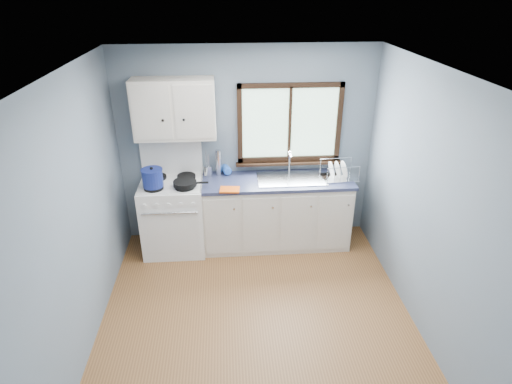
{
  "coord_description": "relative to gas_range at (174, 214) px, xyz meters",
  "views": [
    {
      "loc": [
        -0.26,
        -3.3,
        3.14
      ],
      "look_at": [
        0.05,
        0.9,
        1.05
      ],
      "focal_mm": 30.0,
      "sensor_mm": 36.0,
      "label": 1
    }
  ],
  "objects": [
    {
      "name": "sink",
      "position": [
        1.49,
        0.02,
        0.37
      ],
      "size": [
        0.84,
        0.46,
        0.44
      ],
      "color": "silver",
      "rests_on": "countertop"
    },
    {
      "name": "upper_cabinets",
      "position": [
        0.1,
        0.15,
        1.31
      ],
      "size": [
        0.95,
        0.35,
        0.7
      ],
      "color": "beige",
      "rests_on": "wall_back"
    },
    {
      "name": "dish_towel",
      "position": [
        0.71,
        -0.24,
        0.43
      ],
      "size": [
        0.25,
        0.19,
        0.02
      ],
      "primitive_type": "cube",
      "rotation": [
        0.0,
        0.0,
        -0.1
      ],
      "color": "#E35610",
      "rests_on": "countertop"
    },
    {
      "name": "wall_back",
      "position": [
        0.95,
        0.34,
        0.76
      ],
      "size": [
        3.2,
        0.02,
        2.5
      ],
      "primitive_type": "cube",
      "color": "slate",
      "rests_on": "ground"
    },
    {
      "name": "gas_range",
      "position": [
        0.0,
        0.0,
        0.0
      ],
      "size": [
        0.76,
        0.69,
        1.36
      ],
      "color": "white",
      "rests_on": "floor"
    },
    {
      "name": "countertop",
      "position": [
        1.31,
        0.02,
        0.41
      ],
      "size": [
        1.89,
        0.64,
        0.04
      ],
      "primitive_type": "cube",
      "color": "#212641",
      "rests_on": "base_cabinets"
    },
    {
      "name": "utensil_crock",
      "position": [
        0.45,
        0.2,
        0.5
      ],
      "size": [
        0.13,
        0.13,
        0.34
      ],
      "rotation": [
        0.0,
        0.0,
        0.28
      ],
      "color": "silver",
      "rests_on": "countertop"
    },
    {
      "name": "stockpot",
      "position": [
        -0.18,
        -0.14,
        0.58
      ],
      "size": [
        0.33,
        0.33,
        0.25
      ],
      "rotation": [
        0.0,
        0.0,
        -0.39
      ],
      "color": "navy",
      "rests_on": "gas_range"
    },
    {
      "name": "skillet",
      "position": [
        0.19,
        -0.15,
        0.49
      ],
      "size": [
        0.42,
        0.28,
        0.06
      ],
      "rotation": [
        0.0,
        0.0,
        0.01
      ],
      "color": "black",
      "rests_on": "gas_range"
    },
    {
      "name": "ceiling",
      "position": [
        0.95,
        -1.47,
        2.02
      ],
      "size": [
        3.2,
        3.6,
        0.02
      ],
      "primitive_type": "cube",
      "color": "white",
      "rests_on": "wall_back"
    },
    {
      "name": "thermos",
      "position": [
        0.58,
        0.21,
        0.59
      ],
      "size": [
        0.1,
        0.1,
        0.33
      ],
      "primitive_type": "cylinder",
      "rotation": [
        0.0,
        0.0,
        -0.43
      ],
      "color": "silver",
      "rests_on": "countertop"
    },
    {
      "name": "wall_right",
      "position": [
        2.56,
        -1.47,
        0.76
      ],
      "size": [
        0.02,
        3.6,
        2.5
      ],
      "primitive_type": "cube",
      "color": "slate",
      "rests_on": "ground"
    },
    {
      "name": "dish_rack",
      "position": [
        2.08,
        0.01,
        0.48
      ],
      "size": [
        0.45,
        0.35,
        0.22
      ],
      "rotation": [
        0.0,
        0.0,
        0.08
      ],
      "color": "silver",
      "rests_on": "countertop"
    },
    {
      "name": "base_cabinets",
      "position": [
        1.31,
        0.02,
        -0.08
      ],
      "size": [
        1.85,
        0.6,
        0.88
      ],
      "color": "beige",
      "rests_on": "floor"
    },
    {
      "name": "wall_left",
      "position": [
        -0.66,
        -1.47,
        0.76
      ],
      "size": [
        0.02,
        3.6,
        2.5
      ],
      "primitive_type": "cube",
      "color": "slate",
      "rests_on": "ground"
    },
    {
      "name": "soap_bottle",
      "position": [
        0.7,
        0.17,
        0.57
      ],
      "size": [
        0.13,
        0.13,
        0.28
      ],
      "primitive_type": "imported",
      "rotation": [
        0.0,
        0.0,
        0.26
      ],
      "color": "blue",
      "rests_on": "countertop"
    },
    {
      "name": "floor",
      "position": [
        0.95,
        -1.47,
        -0.5
      ],
      "size": [
        3.2,
        3.6,
        0.02
      ],
      "primitive_type": "cube",
      "color": "brown",
      "rests_on": "ground"
    },
    {
      "name": "window",
      "position": [
        1.48,
        0.3,
        0.98
      ],
      "size": [
        1.36,
        0.1,
        1.03
      ],
      "color": "#9EC6A8",
      "rests_on": "wall_back"
    }
  ]
}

